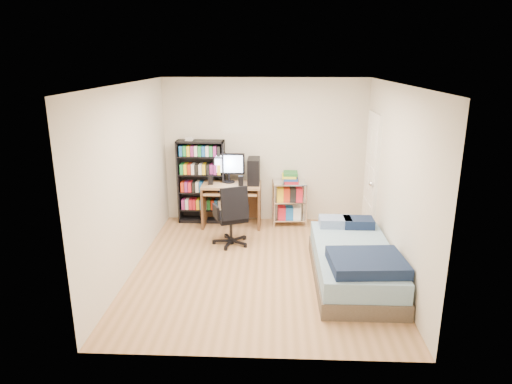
{
  "coord_description": "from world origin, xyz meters",
  "views": [
    {
      "loc": [
        0.19,
        -5.8,
        2.82
      ],
      "look_at": [
        -0.08,
        0.4,
        0.98
      ],
      "focal_mm": 32.0,
      "sensor_mm": 36.0,
      "label": 1
    }
  ],
  "objects_px": {
    "office_chair": "(232,226)",
    "computer_desk": "(238,187)",
    "bed": "(354,263)",
    "media_shelf": "(201,181)"
  },
  "relations": [
    {
      "from": "media_shelf",
      "to": "computer_desk",
      "type": "distance_m",
      "value": 0.66
    },
    {
      "from": "bed",
      "to": "office_chair",
      "type": "bearing_deg",
      "value": 146.6
    },
    {
      "from": "office_chair",
      "to": "bed",
      "type": "distance_m",
      "value": 2.04
    },
    {
      "from": "media_shelf",
      "to": "bed",
      "type": "bearing_deg",
      "value": -42.95
    },
    {
      "from": "office_chair",
      "to": "bed",
      "type": "bearing_deg",
      "value": -56.99
    },
    {
      "from": "media_shelf",
      "to": "office_chair",
      "type": "bearing_deg",
      "value": -59.11
    },
    {
      "from": "media_shelf",
      "to": "office_chair",
      "type": "xyz_separation_m",
      "value": [
        0.62,
        -1.04,
        -0.44
      ]
    },
    {
      "from": "computer_desk",
      "to": "office_chair",
      "type": "xyz_separation_m",
      "value": [
        -0.02,
        -0.91,
        -0.37
      ]
    },
    {
      "from": "office_chair",
      "to": "computer_desk",
      "type": "bearing_deg",
      "value": 65.22
    },
    {
      "from": "media_shelf",
      "to": "office_chair",
      "type": "height_order",
      "value": "media_shelf"
    }
  ]
}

